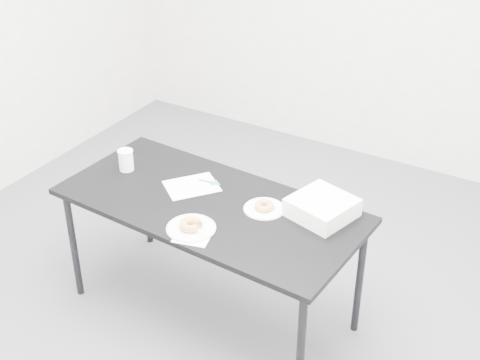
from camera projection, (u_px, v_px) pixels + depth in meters
The scene contains 13 objects.
floor at pixel (226, 289), 3.92m from camera, with size 4.00×4.00×0.00m, color #505055.
table at pixel (210, 212), 3.43m from camera, with size 1.61×0.83×0.72m.
scorecard at pixel (192, 186), 3.54m from camera, with size 0.21×0.27×0.00m, color white.
logo_patch at pixel (214, 183), 3.56m from camera, with size 0.04×0.04×0.00m, color green.
pen at pixel (210, 182), 3.57m from camera, with size 0.01×0.01×0.13m, color #0B8183.
napkin at pixel (194, 235), 3.16m from camera, with size 0.17×0.17×0.00m, color white.
plate_near at pixel (191, 228), 3.20m from camera, with size 0.24×0.24×0.01m, color white.
donut_near at pixel (191, 224), 3.18m from camera, with size 0.11×0.11×0.04m, color #D18542.
plate_far at pixel (264, 209), 3.35m from camera, with size 0.21×0.21×0.01m, color white.
donut_far at pixel (264, 206), 3.34m from camera, with size 0.10×0.10×0.03m, color #D18542.
coffee_cup at pixel (126, 160), 3.66m from camera, with size 0.08×0.08×0.12m, color white.
cup_lid at pixel (304, 200), 3.41m from camera, with size 0.09×0.09×0.01m, color silver.
bakery_box at pixel (322, 207), 3.28m from camera, with size 0.28×0.28×0.09m, color white.
Camera 1 is at (1.62, -2.58, 2.55)m, focal length 50.00 mm.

